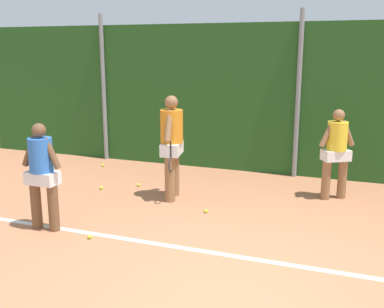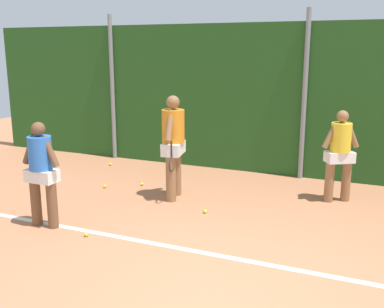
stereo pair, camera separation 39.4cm
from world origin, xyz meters
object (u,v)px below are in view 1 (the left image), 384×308
Objects in this scene: player_backcourt_far at (336,149)px; tennis_ball_5 at (101,188)px; tennis_ball_2 at (206,211)px; player_midcourt at (172,142)px; player_foreground_near at (42,171)px; tennis_ball_7 at (139,185)px; tennis_ball_4 at (103,165)px; tennis_ball_6 at (90,237)px.

tennis_ball_5 is (-4.24, -0.99, -0.88)m from player_backcourt_far.
player_backcourt_far reaches higher than tennis_ball_2.
player_backcourt_far is (2.75, 0.99, -0.13)m from player_midcourt.
tennis_ball_2 is at bearing -143.59° from player_foreground_near.
tennis_ball_4 is at bearing 143.07° from tennis_ball_7.
player_backcourt_far is 5.22m from tennis_ball_4.
tennis_ball_6 is (0.82, -0.10, -0.87)m from player_foreground_near.
player_midcourt is 2.92m from player_backcourt_far.
tennis_ball_7 is (-0.90, 0.42, -1.01)m from player_midcourt.
player_foreground_near reaches higher than tennis_ball_4.
tennis_ball_5 is (-2.31, 0.52, 0.00)m from tennis_ball_2.
player_midcourt is at bearing -32.83° from tennis_ball_4.
player_backcourt_far is 2.60m from tennis_ball_2.
tennis_ball_4 is (-2.37, 1.53, -1.01)m from player_midcourt.
player_backcourt_far is at bearing 44.32° from tennis_ball_6.
player_midcourt is at bearing -121.02° from player_foreground_near.
player_midcourt is 1.80m from tennis_ball_5.
tennis_ball_7 is at bearing 151.29° from tennis_ball_2.
tennis_ball_4 is at bearing 118.47° from tennis_ball_6.
player_foreground_near is 24.46× the size of tennis_ball_6.
player_backcourt_far is at bearing 99.62° from player_midcourt.
player_foreground_near is 2.20m from tennis_ball_5.
tennis_ball_2 and tennis_ball_7 have the same top height.
player_midcourt is 3.00m from tennis_ball_4.
tennis_ball_4 is 4.12m from tennis_ball_6.
tennis_ball_6 is (-0.41, -2.09, -1.01)m from player_midcourt.
player_backcourt_far is (3.98, 2.99, 0.01)m from player_foreground_near.
tennis_ball_5 is 0.73m from tennis_ball_7.
player_foreground_near reaches higher than tennis_ball_6.
tennis_ball_6 is 2.56m from tennis_ball_7.
player_backcourt_far reaches higher than tennis_ball_7.
tennis_ball_7 is at bearing -97.13° from player_foreground_near.
tennis_ball_7 is at bearing 35.42° from tennis_ball_5.
tennis_ball_7 is at bearing -36.93° from tennis_ball_4.
player_backcourt_far is 24.66× the size of tennis_ball_2.
tennis_ball_4 and tennis_ball_7 have the same top height.
tennis_ball_2 is at bearing -173.88° from player_backcourt_far.
tennis_ball_5 is (-1.49, 0.00, -1.01)m from player_midcourt.
tennis_ball_5 and tennis_ball_6 have the same top height.
tennis_ball_5 is at bearing 167.31° from tennis_ball_2.
player_midcourt is at bearing 167.89° from player_backcourt_far.
tennis_ball_2 is at bearing -12.69° from tennis_ball_5.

